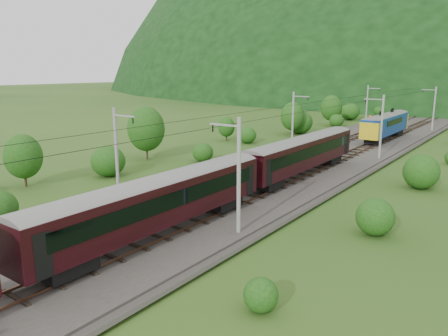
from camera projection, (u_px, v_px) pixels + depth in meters
The scene contains 13 objects.
ground at pixel (173, 219), 34.04m from camera, with size 600.00×600.00×0.00m, color #244816.
railbed at pixel (243, 189), 41.89m from camera, with size 14.00×220.00×0.30m, color #38332D.
track_left at pixel (223, 183), 43.22m from camera, with size 2.40×220.00×0.27m.
track_right at pixel (265, 191), 40.47m from camera, with size 2.40×220.00×0.27m.
catenary_left at pixel (293, 119), 61.80m from camera, with size 2.54×192.28×8.00m.
catenary_right at pixel (381, 125), 54.79m from camera, with size 2.54×192.28×8.00m.
overhead_wires at pixel (244, 117), 40.36m from camera, with size 4.83×198.00×0.03m.
mountain_ridge at pixel (320, 84), 339.56m from camera, with size 336.00×280.00×132.00m, color black.
hazard_post_near at pixel (300, 159), 51.09m from camera, with size 0.18×0.18×1.69m, color red.
hazard_post_far at pixel (330, 150), 57.23m from camera, with size 0.17×0.17×1.58m, color red.
signal at pixel (370, 121), 83.68m from camera, with size 0.26×0.26×2.39m.
vegetation_left at pixel (172, 139), 55.01m from camera, with size 12.50×140.05×6.82m.
vegetation_right at pixel (415, 176), 42.53m from camera, with size 5.08×104.17×3.06m.
Camera 1 is at (22.24, -23.80, 11.37)m, focal length 35.00 mm.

